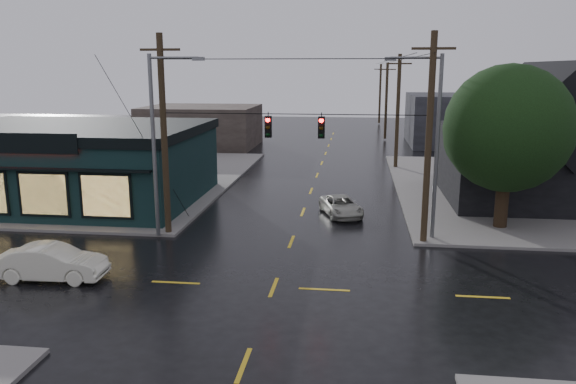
# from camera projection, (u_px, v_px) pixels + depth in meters

# --- Properties ---
(ground_plane) EXTENTS (160.00, 160.00, 0.00)m
(ground_plane) POSITION_uv_depth(u_px,v_px,m) (274.00, 287.00, 22.16)
(ground_plane) COLOR black
(sidewalk_nw) EXTENTS (28.00, 28.00, 0.15)m
(sidewalk_nw) POSITION_uv_depth(u_px,v_px,m) (59.00, 178.00, 43.91)
(sidewalk_nw) COLOR slate
(sidewalk_nw) RESTS_ON ground
(pizza_shop) EXTENTS (16.30, 12.34, 4.90)m
(pizza_shop) POSITION_uv_depth(u_px,v_px,m) (72.00, 163.00, 35.94)
(pizza_shop) COLOR black
(pizza_shop) RESTS_ON ground
(ne_building) EXTENTS (12.60, 11.60, 8.75)m
(ne_building) POSITION_uv_depth(u_px,v_px,m) (544.00, 132.00, 35.89)
(ne_building) COLOR black
(ne_building) RESTS_ON ground
(corner_tree) EXTENTS (6.63, 6.63, 8.59)m
(corner_tree) POSITION_uv_depth(u_px,v_px,m) (508.00, 129.00, 29.04)
(corner_tree) COLOR black
(corner_tree) RESTS_ON ground
(utility_pole_nw) EXTENTS (2.00, 0.32, 10.15)m
(utility_pole_nw) POSITION_uv_depth(u_px,v_px,m) (169.00, 234.00, 29.23)
(utility_pole_nw) COLOR #2E2214
(utility_pole_nw) RESTS_ON ground
(utility_pole_ne) EXTENTS (2.00, 0.32, 10.15)m
(utility_pole_ne) POSITION_uv_depth(u_px,v_px,m) (423.00, 244.00, 27.69)
(utility_pole_ne) COLOR #2E2214
(utility_pole_ne) RESTS_ON ground
(utility_pole_far_a) EXTENTS (2.00, 0.32, 9.65)m
(utility_pole_far_a) POSITION_uv_depth(u_px,v_px,m) (395.00, 168.00, 48.52)
(utility_pole_far_a) COLOR #2E2214
(utility_pole_far_a) RESTS_ON ground
(utility_pole_far_b) EXTENTS (2.00, 0.32, 9.15)m
(utility_pole_far_b) POSITION_uv_depth(u_px,v_px,m) (385.00, 140.00, 67.91)
(utility_pole_far_b) COLOR #2E2214
(utility_pole_far_b) RESTS_ON ground
(utility_pole_far_c) EXTENTS (2.00, 0.32, 9.15)m
(utility_pole_far_c) POSITION_uv_depth(u_px,v_px,m) (379.00, 124.00, 87.29)
(utility_pole_far_c) COLOR #2E2214
(utility_pole_far_c) RESTS_ON ground
(span_signal_assembly) EXTENTS (13.00, 0.48, 1.23)m
(span_signal_assembly) POSITION_uv_depth(u_px,v_px,m) (295.00, 127.00, 27.22)
(span_signal_assembly) COLOR black
(span_signal_assembly) RESTS_ON ground
(streetlight_nw) EXTENTS (5.40, 0.30, 9.15)m
(streetlight_nw) POSITION_uv_depth(u_px,v_px,m) (159.00, 238.00, 28.59)
(streetlight_nw) COLOR slate
(streetlight_nw) RESTS_ON ground
(streetlight_ne) EXTENTS (5.40, 0.30, 9.15)m
(streetlight_ne) POSITION_uv_depth(u_px,v_px,m) (432.00, 240.00, 28.30)
(streetlight_ne) COLOR slate
(streetlight_ne) RESTS_ON ground
(bg_building_west) EXTENTS (12.00, 10.00, 4.40)m
(bg_building_west) POSITION_uv_depth(u_px,v_px,m) (202.00, 126.00, 62.12)
(bg_building_west) COLOR #302723
(bg_building_west) RESTS_ON ground
(bg_building_east) EXTENTS (14.00, 12.00, 5.60)m
(bg_building_east) POSITION_uv_depth(u_px,v_px,m) (472.00, 120.00, 63.27)
(bg_building_east) COLOR black
(bg_building_east) RESTS_ON ground
(sedan_cream) EXTENTS (4.45, 1.74, 1.44)m
(sedan_cream) POSITION_uv_depth(u_px,v_px,m) (52.00, 263.00, 22.84)
(sedan_cream) COLOR white
(sedan_cream) RESTS_ON ground
(suv_silver) EXTENTS (3.01, 4.39, 1.12)m
(suv_silver) POSITION_uv_depth(u_px,v_px,m) (341.00, 206.00, 32.93)
(suv_silver) COLOR #A4A497
(suv_silver) RESTS_ON ground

